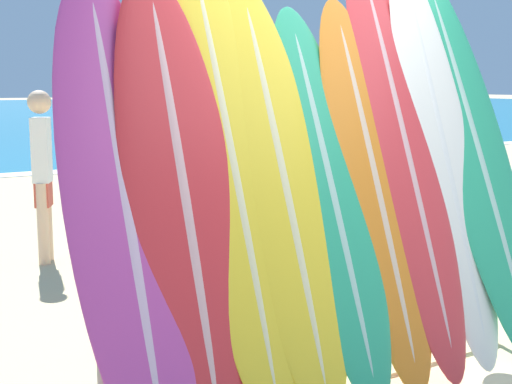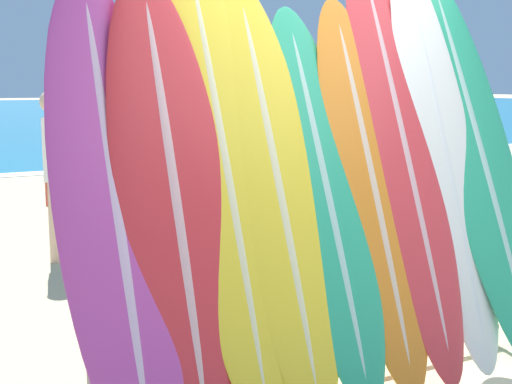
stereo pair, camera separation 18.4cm
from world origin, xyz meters
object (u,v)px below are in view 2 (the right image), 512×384
at_px(surfboard_slot_3, 276,189).
at_px(person_mid_beach, 54,169).
at_px(surfboard_slot_4, 326,199).
at_px(surfboard_slot_6, 403,154).
at_px(surfboard_slot_5, 371,189).
at_px(surfboard_rack, 326,296).
at_px(person_far_left, 199,140).
at_px(surfboard_slot_2, 225,173).
at_px(surfboard_slot_7, 443,154).
at_px(surfboard_slot_8, 478,157).
at_px(surfboard_slot_0, 115,205).
at_px(person_near_water, 133,129).
at_px(surfboard_slot_1, 173,199).

height_order(surfboard_slot_3, person_mid_beach, surfboard_slot_3).
distance_m(surfboard_slot_4, surfboard_slot_6, 0.63).
bearing_deg(surfboard_slot_5, surfboard_rack, -175.40).
relative_size(surfboard_slot_6, person_mid_beach, 1.57).
distance_m(surfboard_slot_3, person_far_left, 5.65).
relative_size(surfboard_slot_2, person_far_left, 1.43).
bearing_deg(surfboard_slot_3, person_mid_beach, 95.03).
height_order(surfboard_slot_4, surfboard_slot_7, surfboard_slot_7).
bearing_deg(surfboard_slot_7, surfboard_slot_4, -175.77).
distance_m(surfboard_rack, surfboard_slot_8, 1.38).
xyz_separation_m(surfboard_slot_0, surfboard_slot_6, (1.75, 0.05, 0.15)).
bearing_deg(person_near_water, surfboard_slot_4, 141.91).
bearing_deg(surfboard_rack, surfboard_slot_4, 107.16).
relative_size(surfboard_rack, surfboard_slot_4, 1.26).
height_order(surfboard_slot_0, surfboard_slot_4, surfboard_slot_0).
xyz_separation_m(surfboard_slot_4, surfboard_slot_8, (1.19, 0.07, 0.16)).
relative_size(surfboard_slot_0, person_far_left, 1.30).
bearing_deg(person_near_water, surfboard_rack, 141.96).
relative_size(surfboard_slot_6, person_near_water, 1.56).
bearing_deg(surfboard_slot_8, surfboard_slot_4, -176.87).
height_order(surfboard_slot_4, surfboard_slot_6, surfboard_slot_6).
xyz_separation_m(surfboard_slot_1, surfboard_slot_8, (2.06, 0.05, 0.09)).
xyz_separation_m(person_near_water, person_mid_beach, (-2.51, -5.01, -0.01)).
distance_m(surfboard_slot_2, surfboard_slot_5, 0.90).
height_order(surfboard_slot_8, person_mid_beach, surfboard_slot_8).
relative_size(surfboard_slot_2, surfboard_slot_4, 1.16).
bearing_deg(surfboard_rack, surfboard_slot_1, 178.33).
relative_size(surfboard_slot_2, surfboard_slot_8, 1.01).
xyz_separation_m(surfboard_slot_4, surfboard_slot_6, (0.59, 0.07, 0.20)).
xyz_separation_m(surfboard_slot_2, surfboard_slot_4, (0.57, -0.06, -0.16)).
relative_size(surfboard_slot_1, surfboard_slot_2, 0.92).
relative_size(surfboard_rack, surfboard_slot_1, 1.19).
bearing_deg(surfboard_slot_4, surfboard_rack, -72.84).
distance_m(surfboard_slot_0, person_near_water, 9.11).
bearing_deg(surfboard_slot_7, person_near_water, 83.28).
height_order(surfboard_slot_1, person_near_water, surfboard_slot_1).
distance_m(surfboard_rack, surfboard_slot_5, 0.65).
xyz_separation_m(surfboard_rack, surfboard_slot_5, (0.31, 0.02, 0.57)).
height_order(surfboard_slot_2, person_far_left, surfboard_slot_2).
bearing_deg(surfboard_rack, surfboard_slot_5, 4.60).
bearing_deg(surfboard_slot_8, surfboard_slot_7, 179.78).
height_order(surfboard_rack, surfboard_slot_2, surfboard_slot_2).
xyz_separation_m(surfboard_slot_0, surfboard_slot_7, (2.05, 0.04, 0.13)).
xyz_separation_m(surfboard_slot_1, person_mid_beach, (0.26, 3.58, -0.24)).
height_order(surfboard_slot_0, surfboard_slot_3, surfboard_slot_3).
relative_size(surfboard_rack, surfboard_slot_0, 1.20).
distance_m(surfboard_slot_4, person_near_water, 8.81).
bearing_deg(surfboard_slot_2, surfboard_slot_1, -170.32).
bearing_deg(surfboard_slot_6, surfboard_slot_8, -0.69).
distance_m(surfboard_slot_7, person_far_left, 5.32).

